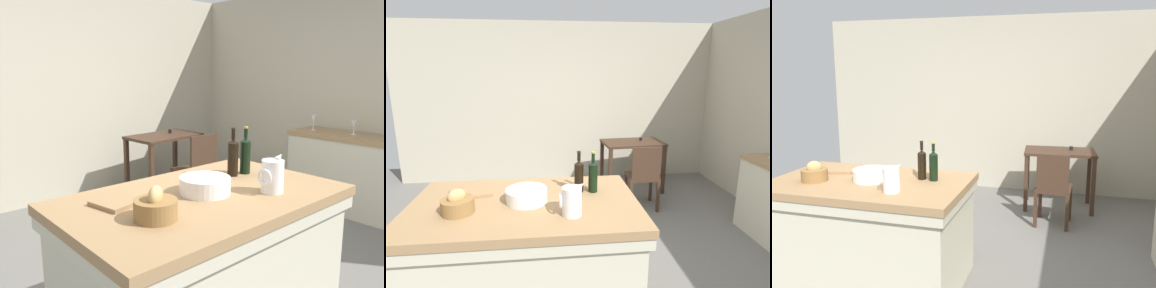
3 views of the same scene
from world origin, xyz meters
The scene contains 11 objects.
ground_plane centered at (0.00, 0.00, 0.00)m, with size 6.76×6.76×0.00m, color #66635E.
wall_back centered at (0.00, 2.60, 1.30)m, with size 5.32×0.12×2.60m, color #B2AA93.
island_table centered at (-0.42, -0.45, 0.48)m, with size 1.65×1.00×0.90m.
writing_desk centered at (1.07, 1.88, 0.65)m, with size 0.94×0.62×0.83m.
wooden_chair centered at (1.03, 1.21, 0.48)m, with size 0.43×0.43×0.88m.
pitcher centered at (-0.10, -0.69, 1.00)m, with size 0.17×0.13×0.23m.
wash_bowl centered at (-0.41, -0.44, 0.95)m, with size 0.30×0.30×0.10m, color white.
bread_basket centered at (-0.85, -0.57, 0.96)m, with size 0.21×0.21×0.17m.
cutting_board centered at (-0.84, -0.26, 0.91)m, with size 0.32×0.21×0.02m, color #99754C.
wine_bottle_dark centered at (0.10, -0.30, 1.03)m, with size 0.07×0.07×0.33m.
wine_bottle_amber centered at (-0.01, -0.29, 1.03)m, with size 0.07×0.07×0.33m.
Camera 2 is at (-0.26, -2.52, 1.82)m, focal length 28.34 mm.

